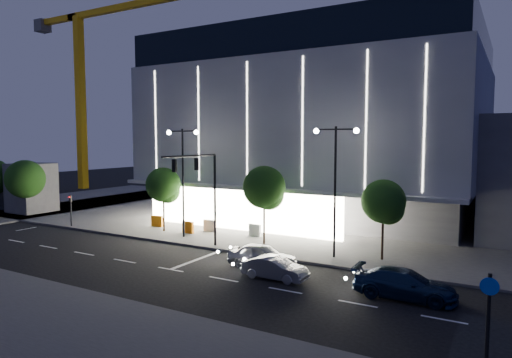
{
  "coord_description": "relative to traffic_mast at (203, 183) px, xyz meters",
  "views": [
    {
      "loc": [
        20.6,
        -23.05,
        8.12
      ],
      "look_at": [
        2.62,
        8.16,
        5.0
      ],
      "focal_mm": 32.0,
      "sensor_mm": 36.0,
      "label": 1
    }
  ],
  "objects": [
    {
      "name": "ground",
      "position": [
        -1.0,
        -3.34,
        -5.03
      ],
      "size": [
        160.0,
        160.0,
        0.0
      ],
      "primitive_type": "plane",
      "color": "black",
      "rests_on": "ground"
    },
    {
      "name": "sidewalk_museum",
      "position": [
        4.0,
        20.66,
        -4.95
      ],
      "size": [
        70.0,
        40.0,
        0.15
      ],
      "primitive_type": "cube",
      "color": "#474747",
      "rests_on": "ground"
    },
    {
      "name": "sidewalk_near",
      "position": [
        4.0,
        -15.34,
        -4.95
      ],
      "size": [
        70.0,
        10.0,
        0.15
      ],
      "primitive_type": "cube",
      "color": "#474747",
      "rests_on": "ground"
    },
    {
      "name": "sidewalk_west",
      "position": [
        -31.0,
        6.66,
        -4.95
      ],
      "size": [
        16.0,
        50.0,
        0.15
      ],
      "primitive_type": "cube",
      "color": "#474747",
      "rests_on": "ground"
    },
    {
      "name": "museum",
      "position": [
        1.98,
        18.97,
        4.25
      ],
      "size": [
        30.0,
        25.8,
        18.0
      ],
      "color": "#4C4C51",
      "rests_on": "ground"
    },
    {
      "name": "traffic_mast",
      "position": [
        0.0,
        0.0,
        0.0
      ],
      "size": [
        0.33,
        5.89,
        7.07
      ],
      "color": "black",
      "rests_on": "ground"
    },
    {
      "name": "street_lamp_west",
      "position": [
        -4.0,
        2.66,
        0.93
      ],
      "size": [
        3.16,
        0.36,
        9.0
      ],
      "color": "black",
      "rests_on": "ground"
    },
    {
      "name": "street_lamp_east",
      "position": [
        9.0,
        2.66,
        0.93
      ],
      "size": [
        3.16,
        0.36,
        9.0
      ],
      "color": "black",
      "rests_on": "ground"
    },
    {
      "name": "ped_signal_far",
      "position": [
        -16.0,
        1.16,
        -3.14
      ],
      "size": [
        0.22,
        0.24,
        3.0
      ],
      "color": "black",
      "rests_on": "ground"
    },
    {
      "name": "cycle_sign_pole",
      "position": [
        19.0,
        -10.85,
        -2.74
      ],
      "size": [
        0.56,
        0.13,
        4.0
      ],
      "color": "black",
      "rests_on": "ground"
    },
    {
      "name": "tower_crane",
      "position": [
        -41.92,
        24.66,
        15.48
      ],
      "size": [
        32.0,
        2.0,
        28.5
      ],
      "color": "gold",
      "rests_on": "ground"
    },
    {
      "name": "tree_left",
      "position": [
        -6.97,
        3.68,
        -0.99
      ],
      "size": [
        3.02,
        3.02,
        5.72
      ],
      "color": "black",
      "rests_on": "ground"
    },
    {
      "name": "tree_mid",
      "position": [
        3.03,
        3.68,
        -0.69
      ],
      "size": [
        3.25,
        3.25,
        6.15
      ],
      "color": "black",
      "rests_on": "ground"
    },
    {
      "name": "tree_right",
      "position": [
        12.03,
        3.68,
        -1.14
      ],
      "size": [
        2.91,
        2.91,
        5.51
      ],
      "color": "black",
      "rests_on": "ground"
    },
    {
      "name": "car_lead",
      "position": [
        5.76,
        -1.6,
        -4.28
      ],
      "size": [
        4.54,
        2.12,
        1.5
      ],
      "primitive_type": "imported",
      "rotation": [
        0.0,
        0.0,
        1.65
      ],
      "color": "#97999E",
      "rests_on": "ground"
    },
    {
      "name": "car_second",
      "position": [
        7.57,
        -3.31,
        -4.38
      ],
      "size": [
        3.94,
        1.42,
        1.29
      ],
      "primitive_type": "imported",
      "rotation": [
        0.0,
        0.0,
        1.56
      ],
      "color": "gray",
      "rests_on": "ground"
    },
    {
      "name": "car_third",
      "position": [
        14.83,
        -2.88,
        -4.28
      ],
      "size": [
        5.21,
        2.21,
        1.5
      ],
      "primitive_type": "imported",
      "rotation": [
        0.0,
        0.0,
        1.59
      ],
      "color": "#112343",
      "rests_on": "ground"
    },
    {
      "name": "barrier_a",
      "position": [
        -8.95,
        4.92,
        -4.38
      ],
      "size": [
        1.13,
        0.43,
        1.0
      ],
      "primitive_type": "cube",
      "rotation": [
        0.0,
        0.0,
        0.17
      ],
      "color": "orange",
      "rests_on": "sidewalk_museum"
    },
    {
      "name": "barrier_b",
      "position": [
        -3.5,
        5.58,
        -4.38
      ],
      "size": [
        1.13,
        0.46,
        1.0
      ],
      "primitive_type": "cube",
      "rotation": [
        0.0,
        0.0,
        0.19
      ],
      "color": "silver",
      "rests_on": "sidewalk_museum"
    },
    {
      "name": "barrier_c",
      "position": [
        -4.63,
        4.01,
        -4.38
      ],
      "size": [
        1.11,
        0.28,
        1.0
      ],
      "primitive_type": "cube",
      "rotation": [
        0.0,
        0.0,
        -0.03
      ],
      "color": "orange",
      "rests_on": "sidewalk_museum"
    },
    {
      "name": "barrier_d",
      "position": [
        0.97,
        5.77,
        -4.38
      ],
      "size": [
        1.12,
        0.35,
        1.0
      ],
      "primitive_type": "cube",
      "rotation": [
        0.0,
        0.0,
        -0.09
      ],
      "color": "silver",
      "rests_on": "sidewalk_museum"
    }
  ]
}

